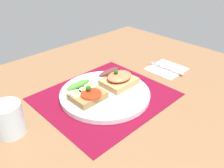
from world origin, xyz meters
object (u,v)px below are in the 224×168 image
at_px(plate, 105,94).
at_px(sandwich_egg_tomato, 86,93).
at_px(sandwich_salmon, 118,79).
at_px(fork, 165,68).
at_px(drinking_glass, 9,119).
at_px(napkin, 166,69).

distance_m(plate, sandwich_egg_tomato, 0.07).
distance_m(plate, sandwich_salmon, 0.07).
bearing_deg(fork, plate, 175.40).
bearing_deg(fork, drinking_glass, 173.20).
xyz_separation_m(napkin, drinking_glass, (-0.57, 0.07, 0.04)).
bearing_deg(drinking_glass, fork, -6.80).
bearing_deg(plate, drinking_glass, 170.93).
bearing_deg(sandwich_egg_tomato, napkin, -6.09).
bearing_deg(napkin, sandwich_salmon, 172.23).
height_order(napkin, drinking_glass, drinking_glass).
distance_m(napkin, drinking_glass, 0.57).
xyz_separation_m(plate, sandwich_salmon, (0.06, 0.01, 0.03)).
relative_size(plate, drinking_glass, 3.27).
bearing_deg(sandwich_egg_tomato, plate, -11.66).
bearing_deg(plate, sandwich_egg_tomato, 168.34).
relative_size(plate, fork, 1.94).
distance_m(plate, drinking_glass, 0.28).
height_order(sandwich_salmon, drinking_glass, drinking_glass).
height_order(sandwich_egg_tomato, sandwich_salmon, sandwich_salmon).
height_order(plate, drinking_glass, drinking_glass).
relative_size(sandwich_salmon, drinking_glass, 1.24).
height_order(fork, drinking_glass, drinking_glass).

